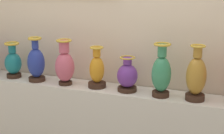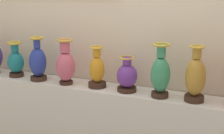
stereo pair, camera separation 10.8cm
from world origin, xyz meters
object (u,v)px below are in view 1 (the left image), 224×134
(vase_teal, at_px, (13,62))
(vase_amber, at_px, (97,70))
(vase_cobalt, at_px, (36,63))
(vase_violet, at_px, (127,76))
(vase_jade, at_px, (161,73))
(vase_ochre, at_px, (196,77))
(vase_rose, at_px, (65,65))

(vase_teal, relative_size, vase_amber, 0.95)
(vase_cobalt, bearing_deg, vase_amber, 2.72)
(vase_cobalt, bearing_deg, vase_violet, 1.59)
(vase_cobalt, relative_size, vase_amber, 1.13)
(vase_cobalt, bearing_deg, vase_jade, -0.20)
(vase_violet, bearing_deg, vase_amber, 179.18)
(vase_jade, height_order, vase_ochre, vase_ochre)
(vase_teal, bearing_deg, vase_ochre, -0.34)
(vase_ochre, bearing_deg, vase_amber, 178.65)
(vase_cobalt, relative_size, vase_violet, 1.39)
(vase_rose, height_order, vase_amber, vase_rose)
(vase_teal, xyz_separation_m, vase_ochre, (1.60, -0.01, 0.04))
(vase_cobalt, distance_m, vase_violet, 0.82)
(vase_rose, bearing_deg, vase_cobalt, 179.55)
(vase_jade, relative_size, vase_ochre, 1.00)
(vase_rose, xyz_separation_m, vase_ochre, (1.07, 0.01, 0.01))
(vase_violet, relative_size, vase_jade, 0.68)
(vase_teal, distance_m, vase_jade, 1.35)
(vase_violet, height_order, vase_jade, vase_jade)
(vase_teal, bearing_deg, vase_amber, 0.63)
(vase_rose, xyz_separation_m, vase_jade, (0.81, -0.00, 0.01))
(vase_violet, xyz_separation_m, vase_jade, (0.28, -0.03, 0.06))
(vase_rose, bearing_deg, vase_teal, 177.88)
(vase_rose, distance_m, vase_violet, 0.54)
(vase_amber, distance_m, vase_ochre, 0.79)
(vase_amber, relative_size, vase_violet, 1.22)
(vase_cobalt, height_order, vase_jade, vase_jade)
(vase_rose, relative_size, vase_jade, 0.94)
(vase_teal, bearing_deg, vase_rose, -2.12)
(vase_teal, height_order, vase_cobalt, vase_cobalt)
(vase_cobalt, relative_size, vase_jade, 0.94)
(vase_rose, xyz_separation_m, vase_violet, (0.54, 0.02, -0.05))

